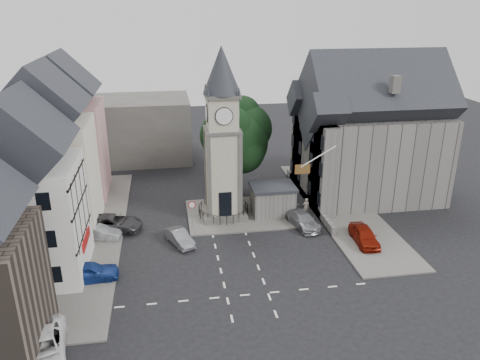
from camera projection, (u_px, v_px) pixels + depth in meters
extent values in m
plane|color=black|center=(236.00, 256.00, 38.71)|extent=(120.00, 120.00, 0.00)
cube|color=#595651|center=(90.00, 234.00, 42.34)|extent=(6.00, 30.00, 0.14)
cube|color=#595651|center=(340.00, 207.00, 47.86)|extent=(6.00, 26.00, 0.14)
cube|color=#595651|center=(239.00, 214.00, 46.28)|extent=(10.00, 8.00, 0.16)
cube|color=silver|center=(248.00, 295.00, 33.64)|extent=(20.00, 8.00, 0.01)
cube|color=#4C4944|center=(223.00, 212.00, 45.96)|extent=(4.20, 4.20, 0.70)
torus|color=black|center=(223.00, 206.00, 45.70)|extent=(4.86, 4.86, 0.06)
cube|color=#A59C85|center=(223.00, 171.00, 44.40)|extent=(3.00, 3.00, 8.00)
cube|color=black|center=(225.00, 204.00, 44.07)|extent=(1.20, 0.25, 2.40)
cube|color=#4C4944|center=(222.00, 130.00, 42.97)|extent=(3.30, 3.30, 0.25)
cube|color=#A59C85|center=(222.00, 113.00, 42.40)|extent=(2.70, 2.70, 3.20)
cylinder|color=white|center=(224.00, 116.00, 41.11)|extent=(1.50, 0.12, 1.50)
cube|color=#4C4944|center=(222.00, 95.00, 41.83)|extent=(3.10, 3.10, 0.30)
cone|color=black|center=(221.00, 70.00, 41.02)|extent=(3.40, 3.40, 4.20)
cube|color=#615E5A|center=(272.00, 201.00, 45.84)|extent=(4.00, 3.00, 2.80)
cube|color=black|center=(273.00, 187.00, 45.29)|extent=(4.30, 3.30, 0.25)
cylinder|color=black|center=(236.00, 176.00, 50.21)|extent=(0.70, 0.70, 4.40)
cylinder|color=black|center=(192.00, 217.00, 42.86)|extent=(0.10, 0.10, 2.50)
cone|color=#A50C0C|center=(192.00, 205.00, 42.32)|extent=(0.70, 0.06, 0.70)
cone|color=white|center=(192.00, 205.00, 42.30)|extent=(0.54, 0.04, 0.54)
cube|color=#CF938E|center=(68.00, 151.00, 49.35)|extent=(7.50, 7.00, 10.00)
cube|color=#EEE2C7|center=(52.00, 177.00, 41.97)|extent=(7.50, 7.00, 10.00)
cube|color=silver|center=(30.00, 221.00, 34.78)|extent=(7.50, 7.00, 9.00)
cube|color=#4C4944|center=(113.00, 130.00, 61.29)|extent=(20.00, 10.00, 8.00)
cube|color=#615E5A|center=(369.00, 155.00, 49.64)|extent=(14.00, 10.00, 9.00)
cube|color=#615E5A|center=(323.00, 169.00, 45.49)|extent=(1.60, 4.40, 9.00)
cube|color=#615E5A|center=(303.00, 148.00, 51.94)|extent=(1.60, 4.40, 9.00)
cube|color=#615E5A|center=(308.00, 198.00, 49.15)|extent=(0.40, 16.00, 0.90)
cylinder|color=white|center=(318.00, 156.00, 41.10)|extent=(3.17, 0.10, 1.89)
plane|color=#B21414|center=(303.00, 169.00, 41.28)|extent=(1.40, 0.00, 1.40)
imported|color=navy|center=(88.00, 272.00, 35.06)|extent=(4.62, 2.18, 1.53)
imported|color=#96999D|center=(99.00, 233.00, 41.30)|extent=(4.06, 2.16, 1.27)
imported|color=#343436|center=(113.00, 223.00, 42.86)|extent=(5.80, 3.66, 1.49)
imported|color=gray|center=(179.00, 237.00, 40.53)|extent=(2.73, 3.99, 1.24)
imported|color=gray|center=(302.00, 220.00, 43.67)|extent=(2.88, 4.96, 1.35)
imported|color=maroon|center=(364.00, 236.00, 40.57)|extent=(2.00, 4.47, 1.49)
imported|color=white|center=(42.00, 349.00, 27.24)|extent=(3.65, 6.19, 1.62)
imported|color=#C2B1A0|center=(306.00, 207.00, 45.79)|extent=(0.69, 0.47, 1.85)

